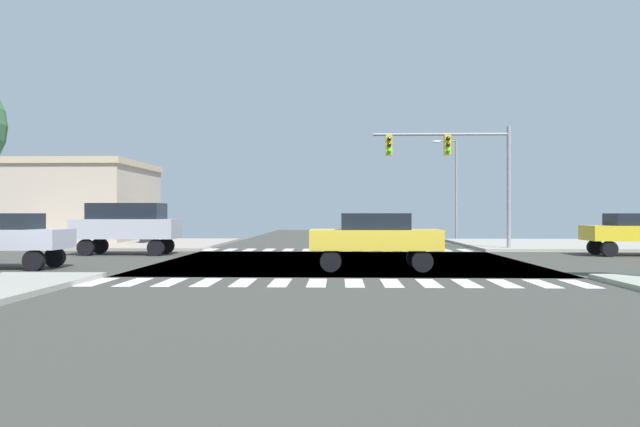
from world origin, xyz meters
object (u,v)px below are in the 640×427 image
bank_building (43,202)px  sedan_farside_2 (2,236)px  traffic_signal_mast (455,158)px  sedan_queued_4 (635,231)px  sedan_crossing_3 (375,236)px  suv_trailing_1 (127,224)px  street_lamp (452,179)px

bank_building → sedan_farside_2: (8.29, -19.37, -1.52)m
traffic_signal_mast → sedan_queued_4: size_ratio=1.62×
sedan_crossing_3 → suv_trailing_1: suv_trailing_1 is taller
street_lamp → sedan_crossing_3: size_ratio=1.66×
bank_building → sedan_farside_2: bearing=-66.8°
sedan_farside_2 → sedan_crossing_3: (12.60, 0.00, 0.00)m
street_lamp → sedan_queued_4: bearing=-72.2°
sedan_crossing_3 → sedan_farside_2: bearing=90.0°
sedan_crossing_3 → suv_trailing_1: bearing=57.1°
sedan_farside_2 → traffic_signal_mast: bearing=-58.4°
street_lamp → sedan_crossing_3: 24.01m
bank_building → street_lamp: bearing=7.0°
street_lamp → bank_building: 28.00m
bank_building → sedan_queued_4: bearing=-20.7°
bank_building → suv_trailing_1: (10.06, -12.37, -1.24)m
bank_building → sedan_farside_2: bank_building is taller
sedan_farside_2 → suv_trailing_1: (1.77, 7.00, 0.28)m
sedan_queued_4 → suv_trailing_1: suv_trailing_1 is taller
traffic_signal_mast → street_lamp: bearing=79.8°
traffic_signal_mast → sedan_crossing_3: bearing=-113.8°
bank_building → sedan_crossing_3: (20.89, -19.37, -1.52)m
traffic_signal_mast → street_lamp: (2.18, 12.16, -0.34)m
street_lamp → traffic_signal_mast: bearing=-100.2°
traffic_signal_mast → sedan_crossing_3: (-4.68, -10.63, -3.55)m
traffic_signal_mast → sedan_farside_2: traffic_signal_mast is taller
bank_building → sedan_farside_2: 21.13m
traffic_signal_mast → sedan_farside_2: (-17.27, -10.63, -3.55)m
sedan_farside_2 → suv_trailing_1: 7.23m
sedan_queued_4 → suv_trailing_1: size_ratio=0.93×
street_lamp → bank_building: (-27.74, -3.41, -1.69)m
sedan_crossing_3 → sedan_queued_4: (11.94, 7.00, 0.00)m
traffic_signal_mast → street_lamp: 12.36m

